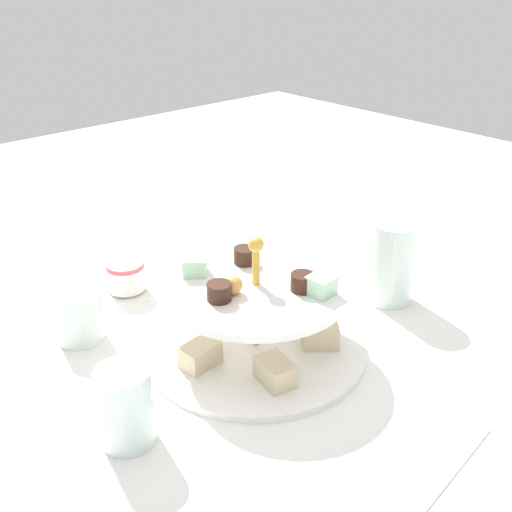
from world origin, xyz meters
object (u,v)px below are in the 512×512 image
object	(u,v)px
water_glass_short_left	(79,316)
butter_knife_right	(237,253)
water_glass_mid_back	(126,406)
water_glass_tall_right	(392,262)
teacup_with_saucer	(126,278)
tiered_serving_stand	(256,321)
butter_knife_left	(451,469)

from	to	relation	value
water_glass_short_left	butter_knife_right	distance (m)	0.34
water_glass_short_left	water_glass_mid_back	size ratio (longest dim) A/B	0.77
water_glass_tall_right	butter_knife_right	size ratio (longest dim) A/B	0.75
water_glass_mid_back	teacup_with_saucer	bearing A→B (deg)	-31.23
water_glass_tall_right	water_glass_short_left	distance (m)	0.46
tiered_serving_stand	water_glass_mid_back	size ratio (longest dim) A/B	3.18
butter_knife_left	water_glass_short_left	bearing A→B (deg)	103.14
water_glass_tall_right	butter_knife_right	bearing A→B (deg)	14.05
tiered_serving_stand	water_glass_short_left	xyz separation A→B (m)	(0.18, 0.16, -0.01)
tiered_serving_stand	butter_knife_left	xyz separation A→B (m)	(-0.29, -0.01, -0.04)
teacup_with_saucer	butter_knife_left	world-z (taller)	teacup_with_saucer
water_glass_tall_right	water_glass_mid_back	distance (m)	0.45
water_glass_tall_right	water_glass_mid_back	world-z (taller)	water_glass_tall_right
butter_knife_right	water_glass_tall_right	bearing A→B (deg)	135.10
water_glass_short_left	butter_knife_left	xyz separation A→B (m)	(-0.47, -0.16, -0.03)
water_glass_short_left	water_glass_mid_back	xyz separation A→B (m)	(-0.21, 0.06, 0.01)
tiered_serving_stand	water_glass_tall_right	world-z (taller)	tiered_serving_stand
butter_knife_left	butter_knife_right	world-z (taller)	same
water_glass_tall_right	water_glass_mid_back	xyz separation A→B (m)	(0.01, 0.45, -0.02)
tiered_serving_stand	teacup_with_saucer	world-z (taller)	tiered_serving_stand
tiered_serving_stand	butter_knife_left	world-z (taller)	tiered_serving_stand
water_glass_tall_right	water_glass_mid_back	bearing A→B (deg)	89.36
water_glass_tall_right	water_glass_short_left	bearing A→B (deg)	61.16
water_glass_short_left	water_glass_tall_right	bearing A→B (deg)	-118.84
butter_knife_right	tiered_serving_stand	bearing A→B (deg)	85.26
tiered_serving_stand	teacup_with_saucer	xyz separation A→B (m)	(0.25, 0.04, -0.02)
tiered_serving_stand	water_glass_tall_right	bearing A→B (deg)	-98.86
tiered_serving_stand	water_glass_mid_back	xyz separation A→B (m)	(-0.03, 0.22, 0.00)
water_glass_short_left	butter_knife_right	xyz separation A→B (m)	(0.05, -0.33, -0.03)
water_glass_mid_back	water_glass_short_left	bearing A→B (deg)	-14.74
water_glass_tall_right	butter_knife_left	size ratio (longest dim) A/B	0.75
tiered_serving_stand	teacup_with_saucer	bearing A→B (deg)	10.09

